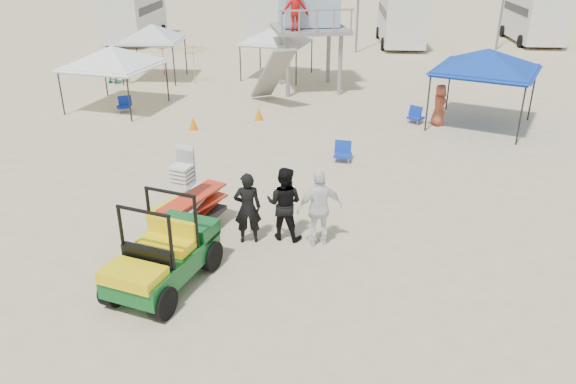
# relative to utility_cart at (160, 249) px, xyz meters

# --- Properties ---
(ground) EXTENTS (140.00, 140.00, 0.00)m
(ground) POSITION_rel_utility_cart_xyz_m (1.97, -0.87, -0.92)
(ground) COLOR beige
(ground) RESTS_ON ground
(utility_cart) EXTENTS (2.02, 2.87, 1.98)m
(utility_cart) POSITION_rel_utility_cart_xyz_m (0.00, 0.00, 0.00)
(utility_cart) COLOR #0D551E
(utility_cart) RESTS_ON ground
(surf_trailer) EXTENTS (1.66, 2.32, 2.00)m
(surf_trailer) POSITION_rel_utility_cart_xyz_m (0.01, 2.34, -0.10)
(surf_trailer) COLOR black
(surf_trailer) RESTS_ON ground
(man_left) EXTENTS (0.72, 0.54, 1.79)m
(man_left) POSITION_rel_utility_cart_xyz_m (1.52, 2.04, -0.03)
(man_left) COLOR black
(man_left) RESTS_ON ground
(man_mid) EXTENTS (1.03, 0.88, 1.84)m
(man_mid) POSITION_rel_utility_cart_xyz_m (2.37, 2.29, 0.00)
(man_mid) COLOR black
(man_mid) RESTS_ON ground
(man_right) EXTENTS (1.20, 0.81, 1.89)m
(man_right) POSITION_rel_utility_cart_xyz_m (3.22, 2.04, 0.03)
(man_right) COLOR white
(man_right) RESTS_ON ground
(lifeguard_tower) EXTENTS (3.93, 3.93, 5.23)m
(lifeguard_tower) POSITION_rel_utility_cart_xyz_m (2.29, 16.89, 2.98)
(lifeguard_tower) COLOR gray
(lifeguard_tower) RESTS_ON ground
(canopy_blue) EXTENTS (4.51, 4.51, 3.35)m
(canopy_blue) POSITION_rel_utility_cart_xyz_m (9.18, 11.66, 1.88)
(canopy_blue) COLOR black
(canopy_blue) RESTS_ON ground
(canopy_white_a) EXTENTS (3.92, 3.92, 3.01)m
(canopy_white_a) POSITION_rel_utility_cart_xyz_m (-5.60, 13.02, 1.54)
(canopy_white_a) COLOR black
(canopy_white_a) RESTS_ON ground
(canopy_white_b) EXTENTS (2.80, 2.80, 3.16)m
(canopy_white_b) POSITION_rel_utility_cart_xyz_m (-5.45, 18.16, 1.69)
(canopy_white_b) COLOR black
(canopy_white_b) RESTS_ON ground
(canopy_white_c) EXTENTS (3.67, 3.67, 3.00)m
(canopy_white_c) POSITION_rel_utility_cart_xyz_m (0.65, 19.18, 1.53)
(canopy_white_c) COLOR black
(canopy_white_c) RESTS_ON ground
(umbrella_a) EXTENTS (2.43, 2.45, 1.77)m
(umbrella_a) POSITION_rel_utility_cart_xyz_m (-5.29, 19.02, -0.04)
(umbrella_a) COLOR red
(umbrella_a) RESTS_ON ground
(umbrella_b) EXTENTS (2.92, 2.92, 1.89)m
(umbrella_b) POSITION_rel_utility_cart_xyz_m (-3.25, 17.48, 0.02)
(umbrella_b) COLOR yellow
(umbrella_b) RESTS_ON ground
(cone_near) EXTENTS (0.34, 0.34, 0.50)m
(cone_near) POSITION_rel_utility_cart_xyz_m (0.59, 11.75, -0.67)
(cone_near) COLOR orange
(cone_near) RESTS_ON ground
(cone_far) EXTENTS (0.34, 0.34, 0.50)m
(cone_far) POSITION_rel_utility_cart_xyz_m (-1.74, 10.34, -0.67)
(cone_far) COLOR orange
(cone_far) RESTS_ON ground
(beach_chair_a) EXTENTS (0.70, 0.77, 0.64)m
(beach_chair_a) POSITION_rel_utility_cart_xyz_m (-5.15, 12.50, -0.61)
(beach_chair_a) COLOR #0D2695
(beach_chair_a) RESTS_ON ground
(beach_chair_b) EXTENTS (0.62, 0.67, 0.64)m
(beach_chair_b) POSITION_rel_utility_cart_xyz_m (3.87, 7.56, -0.61)
(beach_chair_b) COLOR #0F34A7
(beach_chair_b) RESTS_ON ground
(beach_chair_c) EXTENTS (0.73, 0.84, 0.64)m
(beach_chair_c) POSITION_rel_utility_cart_xyz_m (6.78, 11.87, -0.61)
(beach_chair_c) COLOR #0F29A3
(beach_chair_c) RESTS_ON ground
(rv_far_left) EXTENTS (2.64, 6.80, 3.25)m
(rv_far_left) POSITION_rel_utility_cart_xyz_m (-10.03, 29.12, 0.88)
(rv_far_left) COLOR silver
(rv_far_left) RESTS_ON ground
(rv_mid_left) EXTENTS (2.65, 6.50, 3.25)m
(rv_mid_left) POSITION_rel_utility_cart_xyz_m (-1.03, 30.62, 0.88)
(rv_mid_left) COLOR silver
(rv_mid_left) RESTS_ON ground
(rv_mid_right) EXTENTS (2.64, 7.00, 3.25)m
(rv_mid_right) POSITION_rel_utility_cart_xyz_m (7.97, 29.12, 0.88)
(rv_mid_right) COLOR silver
(rv_mid_right) RESTS_ON ground
(rv_far_right) EXTENTS (2.64, 6.60, 3.25)m
(rv_far_right) POSITION_rel_utility_cart_xyz_m (16.97, 30.62, 0.88)
(rv_far_right) COLOR silver
(rv_far_right) RESTS_ON ground
(distant_beachgoers) EXTENTS (16.12, 6.61, 1.79)m
(distant_beachgoers) POSITION_rel_utility_cart_xyz_m (-3.03, 15.59, -0.05)
(distant_beachgoers) COLOR #AC4831
(distant_beachgoers) RESTS_ON ground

